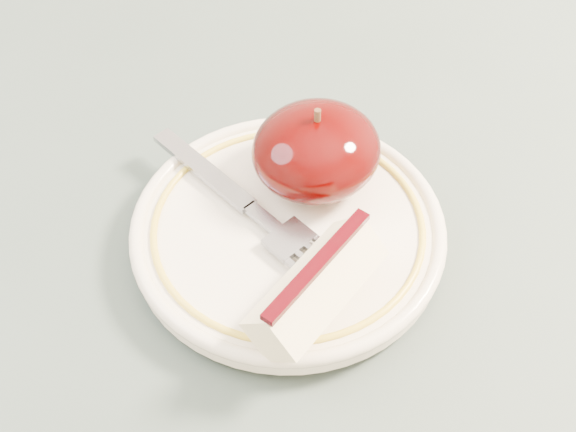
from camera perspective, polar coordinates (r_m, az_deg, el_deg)
table at (r=0.58m, az=2.47°, el=-5.71°), size 0.90×0.90×0.75m
plate at (r=0.48m, az=0.00°, el=-1.07°), size 0.19×0.19×0.02m
apple_half at (r=0.49m, az=2.02°, el=4.69°), size 0.08×0.08×0.06m
apple_wedge at (r=0.43m, az=2.04°, el=-5.04°), size 0.09×0.06×0.04m
fork at (r=0.48m, az=-2.67°, el=0.58°), size 0.05×0.17×0.00m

